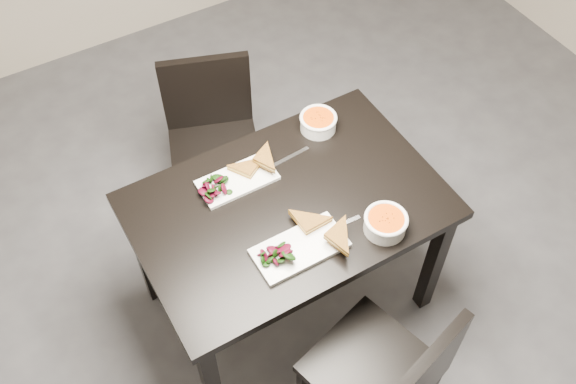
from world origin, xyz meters
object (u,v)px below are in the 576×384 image
object	(u,v)px
chair_far	(212,133)
table	(288,218)
chair_near	(389,376)
plate_far	(237,180)
plate_near	(300,248)
soup_bowl_near	(386,222)
soup_bowl_far	(318,122)

from	to	relation	value
chair_far	table	bearing A→B (deg)	-70.10
chair_near	plate_far	distance (m)	0.94
chair_far	plate_near	world-z (taller)	chair_far
soup_bowl_near	soup_bowl_far	size ratio (longest dim) A/B	1.04
chair_far	soup_bowl_near	distance (m)	1.09
chair_near	soup_bowl_far	size ratio (longest dim) A/B	5.33
plate_near	chair_far	bearing A→B (deg)	85.77
plate_near	soup_bowl_near	xyz separation A→B (m)	(0.32, -0.08, 0.03)
chair_near	chair_far	xyz separation A→B (m)	(-0.02, 1.42, 0.00)
plate_near	soup_bowl_near	size ratio (longest dim) A/B	2.09
plate_far	soup_bowl_far	distance (m)	0.44
plate_near	plate_far	xyz separation A→B (m)	(-0.05, 0.40, -0.00)
chair_far	plate_far	world-z (taller)	chair_far
chair_near	plate_near	bearing A→B (deg)	85.19
plate_near	plate_far	bearing A→B (deg)	97.12
plate_far	chair_far	bearing A→B (deg)	77.25
table	soup_bowl_far	distance (m)	0.44
soup_bowl_near	plate_far	size ratio (longest dim) A/B	0.53
chair_near	soup_bowl_far	bearing A→B (deg)	58.02
plate_near	soup_bowl_near	distance (m)	0.34
soup_bowl_near	plate_far	world-z (taller)	soup_bowl_near
chair_far	plate_near	xyz separation A→B (m)	(-0.07, -0.93, 0.27)
table	soup_bowl_near	distance (m)	0.41
table	plate_far	distance (m)	0.25
plate_near	plate_far	size ratio (longest dim) A/B	1.11
soup_bowl_far	chair_far	bearing A→B (deg)	125.61
chair_far	soup_bowl_near	xyz separation A→B (m)	(0.25, -1.01, 0.31)
plate_far	soup_bowl_near	bearing A→B (deg)	-52.38
plate_near	soup_bowl_far	bearing A→B (deg)	51.93
plate_near	plate_far	world-z (taller)	plate_near
soup_bowl_near	chair_far	bearing A→B (deg)	104.14
soup_bowl_far	chair_near	bearing A→B (deg)	-106.54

